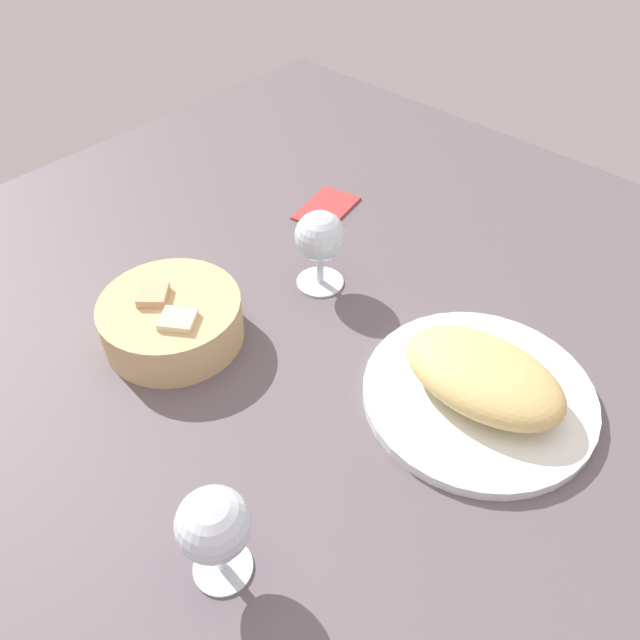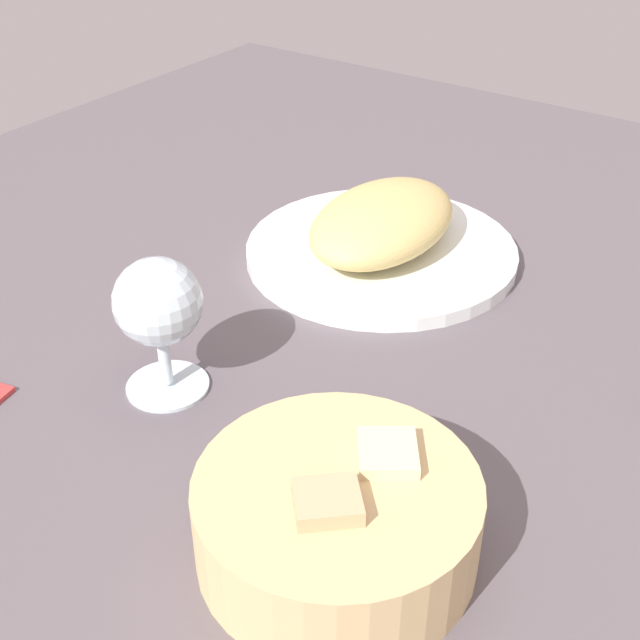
{
  "view_description": "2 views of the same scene",
  "coord_description": "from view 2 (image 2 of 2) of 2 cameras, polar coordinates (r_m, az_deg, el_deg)",
  "views": [
    {
      "loc": [
        -35.9,
        38.25,
        59.19
      ],
      "look_at": [
        2.29,
        -3.04,
        5.66
      ],
      "focal_mm": 35.96,
      "sensor_mm": 36.0,
      "label": 1
    },
    {
      "loc": [
        50.16,
        28.78,
        43.1
      ],
      "look_at": [
        3.57,
        -3.65,
        5.76
      ],
      "focal_mm": 48.58,
      "sensor_mm": 36.0,
      "label": 2
    }
  ],
  "objects": [
    {
      "name": "bread_basket",
      "position": [
        0.55,
        1.21,
        -12.84
      ],
      "size": [
        17.98,
        17.98,
        7.06
      ],
      "color": "#D4B37B",
      "rests_on": "ground_plane"
    },
    {
      "name": "omelette",
      "position": [
        0.87,
        4.14,
        6.49
      ],
      "size": [
        20.06,
        13.24,
        5.45
      ],
      "primitive_type": "ellipsoid",
      "rotation": [
        0.0,
        0.0,
        0.05
      ],
      "color": "#D7BB6E",
      "rests_on": "plate"
    },
    {
      "name": "plate",
      "position": [
        0.88,
        4.05,
        4.51
      ],
      "size": [
        27.37,
        27.37,
        1.4
      ],
      "primitive_type": "cylinder",
      "color": "white",
      "rests_on": "ground_plane"
    },
    {
      "name": "lettuce_garnish",
      "position": [
        0.93,
        3.11,
        7.15
      ],
      "size": [
        4.47,
        4.47,
        1.05
      ],
      "primitive_type": "cone",
      "color": "#498E28",
      "rests_on": "plate"
    },
    {
      "name": "wine_glass_near",
      "position": [
        0.67,
        -10.59,
        0.72
      ],
      "size": [
        6.94,
        6.94,
        11.67
      ],
      "color": "silver",
      "rests_on": "ground_plane"
    },
    {
      "name": "ground_plane",
      "position": [
        0.73,
        3.98,
        -4.09
      ],
      "size": [
        140.0,
        140.0,
        2.0
      ],
      "primitive_type": "cube",
      "color": "#5B5258"
    }
  ]
}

